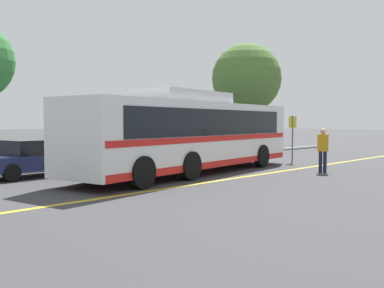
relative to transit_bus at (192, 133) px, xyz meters
name	(u,v)px	position (x,y,z in m)	size (l,w,h in m)	color
ground_plane	(191,173)	(0.17, 0.17, -1.59)	(220.00, 220.00, 0.00)	#38383A
lane_strip_0	(237,178)	(0.02, -2.20, -1.59)	(0.20, 31.83, 0.01)	gold
curb_strip	(115,163)	(0.02, 4.92, -1.51)	(39.83, 0.36, 0.15)	#99999E
transit_bus	(192,133)	(0.00, 0.00, 0.00)	(12.33, 4.04, 3.17)	silver
parked_car_1	(37,158)	(-4.58, 3.59, -0.90)	(4.91, 2.08, 1.35)	navy
pedestrian_0	(323,147)	(3.73, -3.63, -0.59)	(0.38, 0.47, 1.75)	#191E38
bus_stop_sign	(293,133)	(6.88, -0.42, -0.11)	(0.08, 0.40, 2.33)	#59595E
tree_0	(246,78)	(13.45, 7.20, 3.53)	(4.95, 4.95, 7.60)	#513823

